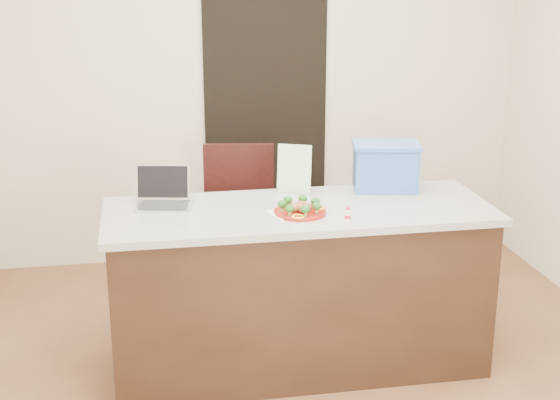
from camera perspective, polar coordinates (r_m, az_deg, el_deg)
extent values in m
plane|color=brown|center=(4.29, 2.01, -13.40)|extent=(4.00, 4.00, 0.00)
plane|color=beige|center=(5.72, -2.10, 8.83)|extent=(4.00, 0.00, 4.00)
plane|color=beige|center=(1.98, 14.82, -8.35)|extent=(4.00, 0.00, 4.00)
cube|color=black|center=(5.78, -1.05, 5.40)|extent=(0.90, 0.02, 2.00)
cube|color=black|center=(4.31, 1.37, -6.68)|extent=(2.00, 0.70, 0.88)
cube|color=beige|center=(4.14, 1.42, -0.85)|extent=(2.06, 0.76, 0.04)
cylinder|color=maroon|center=(4.04, 1.47, -0.90)|extent=(0.27, 0.27, 0.02)
torus|color=maroon|center=(4.04, 1.47, -0.82)|extent=(0.27, 0.27, 0.01)
sphere|color=brown|center=(4.03, 1.47, -0.52)|extent=(0.04, 0.04, 0.04)
sphere|color=brown|center=(4.00, 1.67, -0.66)|extent=(0.04, 0.04, 0.04)
sphere|color=brown|center=(4.01, 1.92, -0.59)|extent=(0.04, 0.04, 0.04)
sphere|color=brown|center=(4.04, 1.96, -0.49)|extent=(0.04, 0.04, 0.04)
sphere|color=brown|center=(4.06, 1.77, -0.40)|extent=(0.04, 0.04, 0.04)
sphere|color=brown|center=(4.06, 1.44, -0.37)|extent=(0.04, 0.04, 0.04)
sphere|color=brown|center=(4.05, 1.13, -0.41)|extent=(0.04, 0.04, 0.04)
sphere|color=brown|center=(4.03, 0.97, -0.50)|extent=(0.04, 0.04, 0.04)
sphere|color=brown|center=(4.01, 1.05, -0.60)|extent=(0.04, 0.04, 0.04)
ellipsoid|color=#144311|center=(4.09, 0.59, 0.01)|extent=(0.05, 0.05, 0.04)
ellipsoid|color=#144311|center=(4.02, 0.15, -0.30)|extent=(0.05, 0.05, 0.04)
ellipsoid|color=#144311|center=(3.95, 0.71, -0.61)|extent=(0.05, 0.05, 0.04)
ellipsoid|color=#144311|center=(3.94, 1.86, -0.68)|extent=(0.05, 0.05, 0.04)
ellipsoid|color=#144311|center=(3.99, 2.71, -0.44)|extent=(0.05, 0.05, 0.04)
ellipsoid|color=#144311|center=(4.07, 2.61, -0.10)|extent=(0.05, 0.05, 0.04)
ellipsoid|color=#144311|center=(4.11, 1.67, 0.10)|extent=(0.05, 0.05, 0.04)
torus|color=yellow|center=(4.09, 0.27, -0.46)|extent=(0.07, 0.07, 0.01)
torus|color=yellow|center=(3.93, 1.31, -1.21)|extent=(0.07, 0.07, 0.01)
torus|color=yellow|center=(4.08, 2.83, -0.56)|extent=(0.07, 0.07, 0.01)
cube|color=silver|center=(4.03, 0.49, -0.98)|extent=(0.21, 0.21, 0.01)
cube|color=#ACADB1|center=(4.01, 0.26, -1.00)|extent=(0.02, 0.11, 0.00)
cube|color=#ACADB1|center=(4.07, 0.10, -0.74)|extent=(0.03, 0.05, 0.00)
cube|color=white|center=(4.00, 1.03, -1.06)|extent=(0.04, 0.09, 0.01)
cube|color=#ACADB1|center=(4.09, 0.77, -0.64)|extent=(0.04, 0.11, 0.00)
cylinder|color=silver|center=(3.94, 4.98, -1.17)|extent=(0.03, 0.03, 0.05)
cylinder|color=silver|center=(3.93, 4.99, -0.76)|extent=(0.02, 0.02, 0.01)
cylinder|color=red|center=(3.93, 4.99, -0.62)|extent=(0.02, 0.02, 0.01)
cylinder|color=red|center=(3.94, 4.98, -1.21)|extent=(0.03, 0.03, 0.02)
cube|color=#B2B3B7|center=(4.19, -8.47, -0.43)|extent=(0.33, 0.26, 0.01)
cube|color=#B2B3B7|center=(4.26, -8.59, 1.34)|extent=(0.30, 0.11, 0.20)
cube|color=black|center=(4.25, -8.58, 1.32)|extent=(0.27, 0.09, 0.17)
cube|color=#252427|center=(4.18, -8.47, -0.38)|extent=(0.28, 0.19, 0.00)
cube|color=white|center=(4.37, 1.05, 2.29)|extent=(0.19, 0.11, 0.27)
cube|color=#2D58A5|center=(4.48, 7.72, 2.34)|extent=(0.39, 0.31, 0.25)
cube|color=#2D58A5|center=(4.45, 7.78, 4.02)|extent=(0.42, 0.34, 0.02)
cube|color=black|center=(5.01, -2.66, -2.52)|extent=(0.53, 0.53, 0.04)
cube|color=black|center=(5.12, -3.02, 1.25)|extent=(0.46, 0.12, 0.53)
cylinder|color=black|center=(4.90, -4.61, -6.13)|extent=(0.04, 0.04, 0.49)
cylinder|color=black|center=(4.95, -0.05, -5.83)|extent=(0.04, 0.04, 0.49)
cylinder|color=black|center=(5.26, -5.04, -4.45)|extent=(0.04, 0.04, 0.49)
cylinder|color=black|center=(5.31, -0.80, -4.19)|extent=(0.04, 0.04, 0.49)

